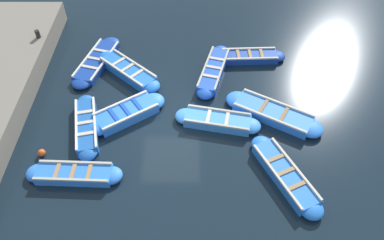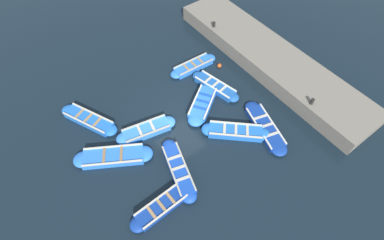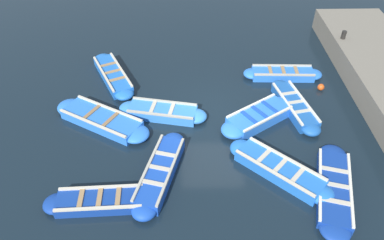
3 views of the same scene
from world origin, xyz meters
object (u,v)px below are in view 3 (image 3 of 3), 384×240
Objects in this scene: boat_end_of_row at (162,112)px; boat_stern_in at (160,172)px; boat_alongside at (259,117)px; buoy_orange_near at (321,87)px; boat_broadside at (113,75)px; boat_outer_right at (334,188)px; bollard_mid_north at (344,35)px; boat_far_corner at (279,170)px; boat_near_quay at (294,106)px; boat_mid_row at (100,201)px; boat_bow_out at (102,120)px; boat_inner_gap at (283,74)px.

boat_stern_in is (0.04, -2.96, 0.01)m from boat_end_of_row.
boat_alongside reaches higher than buoy_orange_near.
boat_outer_right is at bearing -39.46° from boat_broadside.
bollard_mid_north is 1.29× the size of buoy_orange_near.
boat_far_corner reaches higher than boat_stern_in.
boat_mid_row is (-6.63, -4.26, -0.02)m from boat_near_quay.
boat_end_of_row is (2.18, -2.48, -0.00)m from boat_broadside.
boat_far_corner is 5.52m from boat_mid_row.
boat_far_corner is 0.94× the size of boat_near_quay.
boat_outer_right is 8.15m from boat_bow_out.
boat_bow_out is (-0.01, -2.87, -0.00)m from boat_broadside.
boat_stern_in is 0.95× the size of boat_bow_out.
bollard_mid_north is at bearing 28.12° from boat_inner_gap.
boat_stern_in is 7.33m from boat_inner_gap.
boat_stern_in reaches higher than boat_end_of_row.
boat_stern_in reaches higher than boat_broadside.
boat_mid_row reaches higher than buoy_orange_near.
boat_far_corner is at bearing -120.49° from bollard_mid_north.
boat_mid_row is 1.98m from boat_stern_in.
boat_bow_out is (-5.73, -0.02, -0.02)m from boat_alongside.
bollard_mid_north is (2.56, 7.63, 1.01)m from boat_outer_right.
bollard_mid_north reaches higher than boat_inner_gap.
boat_end_of_row is at bearing 67.62° from boat_mid_row.
boat_far_corner is 0.94× the size of boat_end_of_row.
boat_far_corner is at bearing 154.54° from boat_outer_right.
boat_end_of_row reaches higher than boat_inner_gap.
boat_end_of_row is 5.56m from boat_inner_gap.
boat_end_of_row is 6.54m from buoy_orange_near.
boat_stern_in is at bearing 31.78° from boat_mid_row.
boat_broadside is 10.17m from bollard_mid_north.
boat_alongside is at bearing 34.98° from boat_mid_row.
boat_near_quay is 1.86m from buoy_orange_near.
boat_near_quay is 0.88× the size of boat_outer_right.
buoy_orange_near is at bearing 42.41° from boat_near_quay.
boat_end_of_row is at bearing 142.05° from boat_far_corner.
boat_inner_gap is at bearing -0.23° from boat_broadside.
boat_stern_in is 10.60× the size of bollard_mid_north.
boat_stern_in is 5.29m from boat_outer_right.
boat_mid_row reaches higher than boat_outer_right.
bollard_mid_north is (7.84, 3.97, 0.97)m from boat_end_of_row.
boat_far_corner reaches higher than boat_mid_row.
boat_broadside is 1.06× the size of boat_near_quay.
boat_inner_gap is 6.12m from boat_outer_right.
boat_end_of_row is at bearing -177.03° from boat_near_quay.
boat_near_quay reaches higher than boat_end_of_row.
boat_alongside is at bearing 117.78° from boat_outer_right.
bollard_mid_north is at bearing 59.51° from boat_far_corner.
bollard_mid_north reaches higher than boat_far_corner.
boat_broadside is 7.17m from boat_inner_gap.
boat_outer_right is at bearing -7.64° from boat_stern_in.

